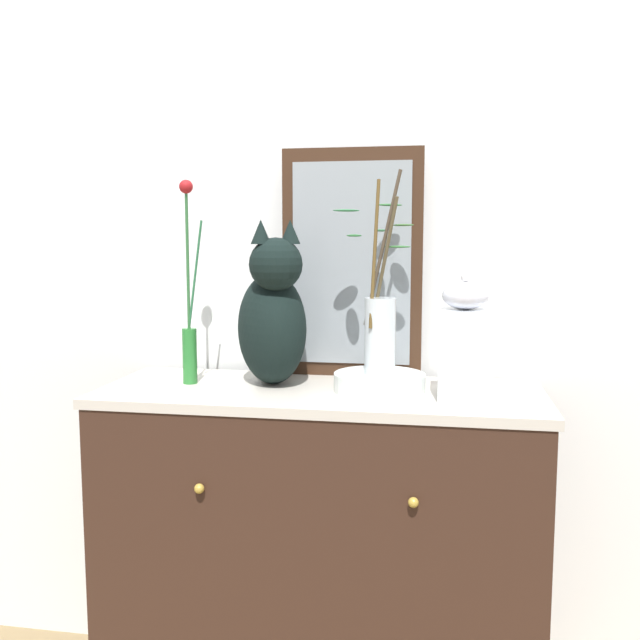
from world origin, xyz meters
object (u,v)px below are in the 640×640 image
object	(u,v)px
bowl_porcelain	(379,382)
jar_lidded_porcelain	(464,343)
mirror_leaning	(352,264)
vase_slim_green	(189,321)
cat_sitting	(273,318)
sideboard	(320,557)
vase_glass_clear	(380,323)

from	to	relation	value
bowl_porcelain	jar_lidded_porcelain	world-z (taller)	jar_lidded_porcelain
mirror_leaning	vase_slim_green	bearing A→B (deg)	-156.51
cat_sitting	bowl_porcelain	xyz separation A→B (m)	(0.29, -0.04, -0.16)
sideboard	vase_glass_clear	world-z (taller)	vase_glass_clear
sideboard	bowl_porcelain	size ratio (longest dim) A/B	4.87
mirror_leaning	bowl_porcelain	size ratio (longest dim) A/B	2.72
cat_sitting	vase_slim_green	bearing A→B (deg)	-172.74
sideboard	vase_slim_green	distance (m)	0.72
mirror_leaning	cat_sitting	world-z (taller)	mirror_leaning
cat_sitting	vase_glass_clear	bearing A→B (deg)	-6.22
vase_slim_green	mirror_leaning	bearing A→B (deg)	23.49
vase_glass_clear	bowl_porcelain	bearing A→B (deg)	-78.81
jar_lidded_porcelain	vase_slim_green	bearing A→B (deg)	175.47
cat_sitting	vase_glass_clear	xyz separation A→B (m)	(0.29, -0.03, -0.01)
mirror_leaning	cat_sitting	xyz separation A→B (m)	(-0.19, -0.15, -0.14)
vase_slim_green	jar_lidded_porcelain	distance (m)	0.72
vase_glass_clear	mirror_leaning	bearing A→B (deg)	117.65
mirror_leaning	cat_sitting	distance (m)	0.28
sideboard	mirror_leaning	distance (m)	0.80
bowl_porcelain	vase_glass_clear	world-z (taller)	vase_glass_clear
mirror_leaning	vase_glass_clear	world-z (taller)	mirror_leaning
vase_slim_green	bowl_porcelain	size ratio (longest dim) A/B	2.31
mirror_leaning	vase_glass_clear	size ratio (longest dim) A/B	1.24
mirror_leaning	vase_slim_green	size ratio (longest dim) A/B	1.18
cat_sitting	bowl_porcelain	bearing A→B (deg)	-6.99
vase_slim_green	jar_lidded_porcelain	bearing A→B (deg)	-4.53
vase_slim_green	vase_glass_clear	world-z (taller)	vase_glass_clear
jar_lidded_porcelain	sideboard	bearing A→B (deg)	173.32
sideboard	vase_glass_clear	size ratio (longest dim) A/B	2.22
bowl_porcelain	mirror_leaning	bearing A→B (deg)	117.33
vase_slim_green	vase_glass_clear	bearing A→B (deg)	-0.35
sideboard	bowl_porcelain	distance (m)	0.50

